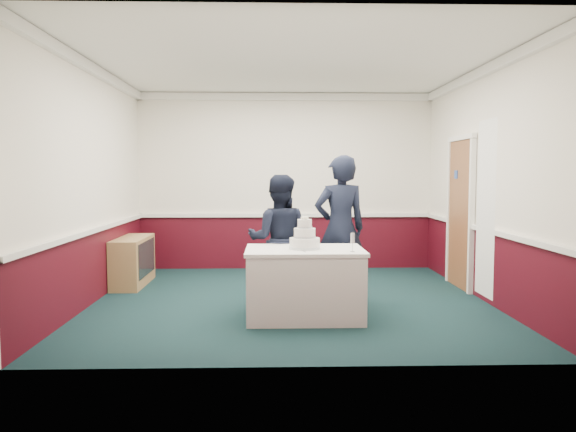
{
  "coord_description": "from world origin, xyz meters",
  "views": [
    {
      "loc": [
        -0.23,
        -7.12,
        1.62
      ],
      "look_at": [
        -0.03,
        -0.1,
        1.1
      ],
      "focal_mm": 35.0,
      "sensor_mm": 36.0,
      "label": 1
    }
  ],
  "objects_px": {
    "sideboard": "(133,261)",
    "person_man": "(279,240)",
    "wedding_cake": "(305,239)",
    "champagne_flute": "(353,239)",
    "person_woman": "(340,229)",
    "cake_table": "(305,283)",
    "cake_knife": "(303,251)"
  },
  "relations": [
    {
      "from": "sideboard",
      "to": "cake_knife",
      "type": "height_order",
      "value": "cake_knife"
    },
    {
      "from": "cake_table",
      "to": "person_man",
      "type": "height_order",
      "value": "person_man"
    },
    {
      "from": "wedding_cake",
      "to": "champagne_flute",
      "type": "height_order",
      "value": "wedding_cake"
    },
    {
      "from": "champagne_flute",
      "to": "person_man",
      "type": "height_order",
      "value": "person_man"
    },
    {
      "from": "sideboard",
      "to": "cake_table",
      "type": "bearing_deg",
      "value": -39.34
    },
    {
      "from": "person_man",
      "to": "person_woman",
      "type": "height_order",
      "value": "person_woman"
    },
    {
      "from": "sideboard",
      "to": "wedding_cake",
      "type": "bearing_deg",
      "value": -39.34
    },
    {
      "from": "cake_table",
      "to": "wedding_cake",
      "type": "relative_size",
      "value": 3.63
    },
    {
      "from": "sideboard",
      "to": "wedding_cake",
      "type": "xyz_separation_m",
      "value": [
        2.41,
        -1.97,
        0.55
      ]
    },
    {
      "from": "cake_knife",
      "to": "person_man",
      "type": "relative_size",
      "value": 0.14
    },
    {
      "from": "person_man",
      "to": "sideboard",
      "type": "bearing_deg",
      "value": -25.09
    },
    {
      "from": "sideboard",
      "to": "cake_table",
      "type": "relative_size",
      "value": 0.91
    },
    {
      "from": "sideboard",
      "to": "person_woman",
      "type": "height_order",
      "value": "person_woman"
    },
    {
      "from": "person_man",
      "to": "wedding_cake",
      "type": "bearing_deg",
      "value": 117.75
    },
    {
      "from": "cake_knife",
      "to": "sideboard",
      "type": "bearing_deg",
      "value": 124.86
    },
    {
      "from": "wedding_cake",
      "to": "cake_knife",
      "type": "distance_m",
      "value": 0.23
    },
    {
      "from": "cake_table",
      "to": "wedding_cake",
      "type": "height_order",
      "value": "wedding_cake"
    },
    {
      "from": "cake_table",
      "to": "person_man",
      "type": "distance_m",
      "value": 0.86
    },
    {
      "from": "sideboard",
      "to": "champagne_flute",
      "type": "relative_size",
      "value": 5.85
    },
    {
      "from": "person_man",
      "to": "person_woman",
      "type": "bearing_deg",
      "value": -164.87
    },
    {
      "from": "cake_knife",
      "to": "person_man",
      "type": "height_order",
      "value": "person_man"
    },
    {
      "from": "sideboard",
      "to": "cake_knife",
      "type": "xyz_separation_m",
      "value": [
        2.38,
        -2.17,
        0.44
      ]
    },
    {
      "from": "cake_table",
      "to": "champagne_flute",
      "type": "xyz_separation_m",
      "value": [
        0.5,
        -0.28,
        0.53
      ]
    },
    {
      "from": "sideboard",
      "to": "cake_knife",
      "type": "distance_m",
      "value": 3.25
    },
    {
      "from": "cake_table",
      "to": "person_woman",
      "type": "relative_size",
      "value": 0.71
    },
    {
      "from": "wedding_cake",
      "to": "champagne_flute",
      "type": "xyz_separation_m",
      "value": [
        0.5,
        -0.28,
        0.03
      ]
    },
    {
      "from": "champagne_flute",
      "to": "person_woman",
      "type": "xyz_separation_m",
      "value": [
        0.0,
        1.12,
        0.0
      ]
    },
    {
      "from": "wedding_cake",
      "to": "cake_knife",
      "type": "bearing_deg",
      "value": -98.53
    },
    {
      "from": "person_man",
      "to": "cake_table",
      "type": "bearing_deg",
      "value": 117.75
    },
    {
      "from": "sideboard",
      "to": "person_man",
      "type": "height_order",
      "value": "person_man"
    },
    {
      "from": "person_woman",
      "to": "person_man",
      "type": "bearing_deg",
      "value": -3.12
    },
    {
      "from": "sideboard",
      "to": "person_man",
      "type": "bearing_deg",
      "value": -30.85
    }
  ]
}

